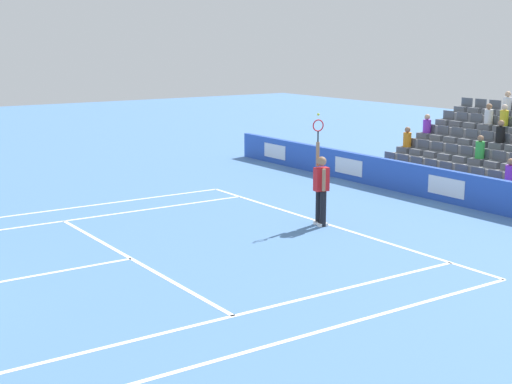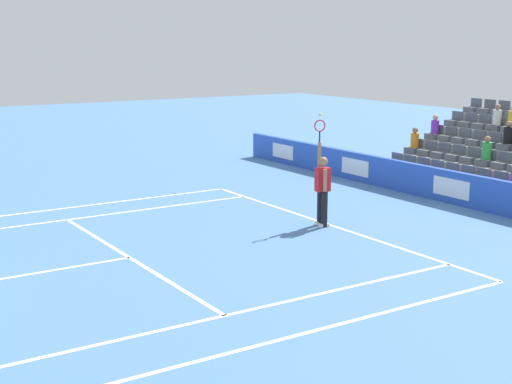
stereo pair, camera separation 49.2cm
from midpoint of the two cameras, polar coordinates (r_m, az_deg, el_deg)
line_baseline at (r=19.07m, az=6.34°, el=-2.50°), size 10.97×0.10×0.01m
line_service at (r=16.29m, az=-8.91°, el=-5.03°), size 8.23×0.10×0.01m
line_singles_sideline_left at (r=19.87m, az=-14.95°, el=-2.26°), size 0.10×11.89×0.01m
line_singles_sideline_right at (r=12.61m, az=-3.11°, el=-9.94°), size 0.10×11.89×0.01m
line_doubles_sideline_left at (r=21.15m, az=-16.10°, el=-1.49°), size 0.10×11.89×0.01m
line_doubles_sideline_right at (r=11.52m, az=0.34°, el=-12.06°), size 0.10×11.89×0.01m
line_centre_mark at (r=19.01m, az=6.11°, el=-2.54°), size 0.10×0.20×0.01m
sponsor_barrier at (r=22.09m, az=15.66°, el=0.34°), size 21.28×0.22×0.95m
tennis_player at (r=18.72m, az=5.91°, el=0.34°), size 0.51×0.40×2.85m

